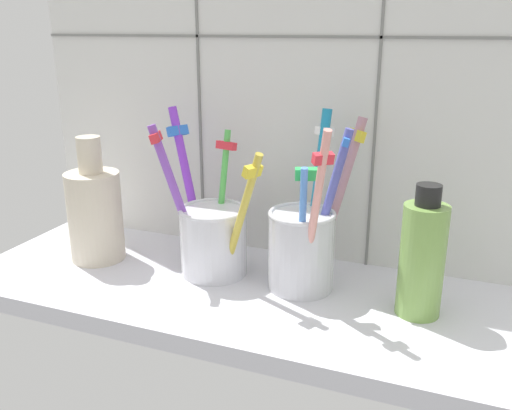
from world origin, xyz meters
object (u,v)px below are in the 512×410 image
Objects in this scene: toothbrush_cup_right at (305,241)px; ceramic_vase at (95,212)px; toothbrush_cup_left at (212,234)px; soap_bottle at (422,258)px.

ceramic_vase is at bearing -176.44° from toothbrush_cup_right.
toothbrush_cup_right is (10.75, 0.14, 0.62)cm from toothbrush_cup_left.
toothbrush_cup_left is 0.96× the size of toothbrush_cup_right.
toothbrush_cup_right reaches higher than toothbrush_cup_left.
toothbrush_cup_right reaches higher than soap_bottle.
toothbrush_cup_right reaches higher than ceramic_vase.
toothbrush_cup_right is 1.43× the size of soap_bottle.
ceramic_vase is (-14.62, -1.44, 1.21)cm from toothbrush_cup_left.
toothbrush_cup_right is at bearing 3.56° from ceramic_vase.
toothbrush_cup_left is 1.21× the size of ceramic_vase.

